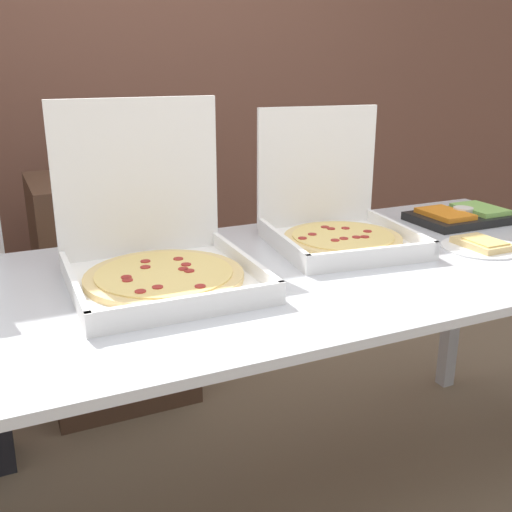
% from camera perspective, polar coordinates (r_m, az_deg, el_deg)
% --- Properties ---
extents(brick_wall_behind, '(10.00, 0.06, 2.80)m').
position_cam_1_polar(brick_wall_behind, '(3.24, -13.17, 16.53)').
color(brick_wall_behind, brown).
rests_on(brick_wall_behind, ground_plane).
extents(buffet_table, '(2.48, 0.99, 0.89)m').
position_cam_1_polar(buffet_table, '(1.75, -0.00, -4.26)').
color(buffet_table, silver).
rests_on(buffet_table, ground_plane).
extents(pizza_box_far_left, '(0.49, 0.51, 0.48)m').
position_cam_1_polar(pizza_box_far_left, '(1.66, -9.39, 0.53)').
color(pizza_box_far_left, white).
rests_on(pizza_box_far_left, buffet_table).
extents(pizza_box_near_left, '(0.48, 0.50, 0.43)m').
position_cam_1_polar(pizza_box_near_left, '(2.00, 7.62, 3.40)').
color(pizza_box_near_left, white).
rests_on(pizza_box_near_left, buffet_table).
extents(paper_plate_front_right, '(0.26, 0.26, 0.03)m').
position_cam_1_polar(paper_plate_front_right, '(2.07, 20.73, 0.98)').
color(paper_plate_front_right, white).
rests_on(paper_plate_front_right, buffet_table).
extents(veggie_tray, '(0.38, 0.24, 0.05)m').
position_cam_1_polar(veggie_tray, '(2.39, 19.07, 3.65)').
color(veggie_tray, black).
rests_on(veggie_tray, buffet_table).
extents(sideboard_podium, '(0.62, 0.53, 1.01)m').
position_cam_1_polar(sideboard_podium, '(2.72, -13.38, -3.09)').
color(sideboard_podium, '#4C3323').
rests_on(sideboard_podium, ground_plane).
extents(soda_bottle, '(0.10, 0.10, 0.28)m').
position_cam_1_polar(soda_bottle, '(2.51, -12.08, 9.95)').
color(soda_bottle, '#2D6638').
rests_on(soda_bottle, sideboard_podium).
extents(soda_can_silver, '(0.07, 0.07, 0.12)m').
position_cam_1_polar(soda_can_silver, '(2.63, -9.32, 9.18)').
color(soda_can_silver, silver).
rests_on(soda_can_silver, sideboard_podium).
extents(soda_can_colored, '(0.07, 0.07, 0.12)m').
position_cam_1_polar(soda_can_colored, '(2.40, -11.85, 8.20)').
color(soda_can_colored, '#334CB2').
rests_on(soda_can_colored, sideboard_podium).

